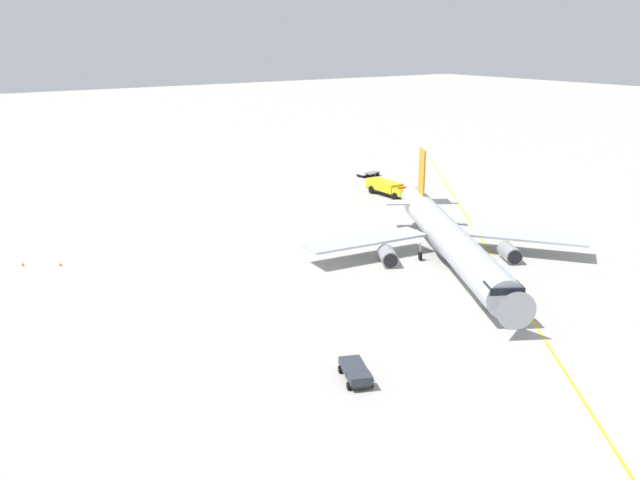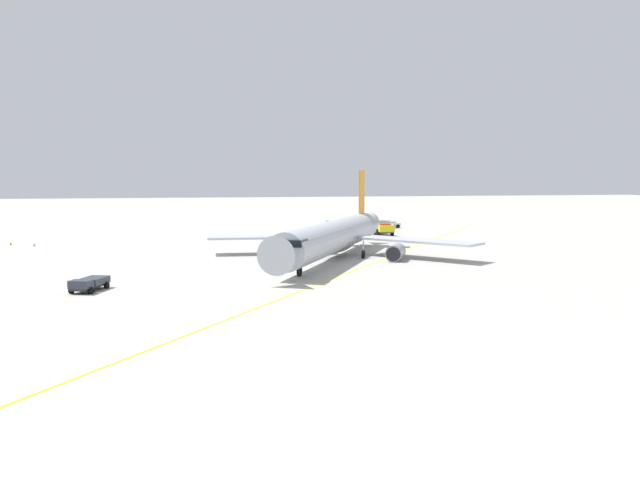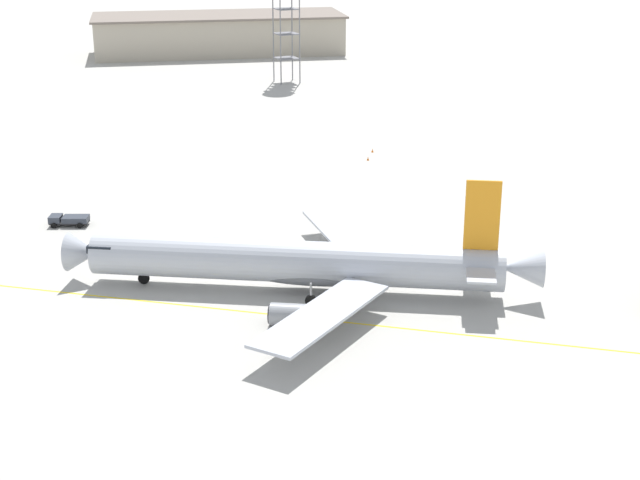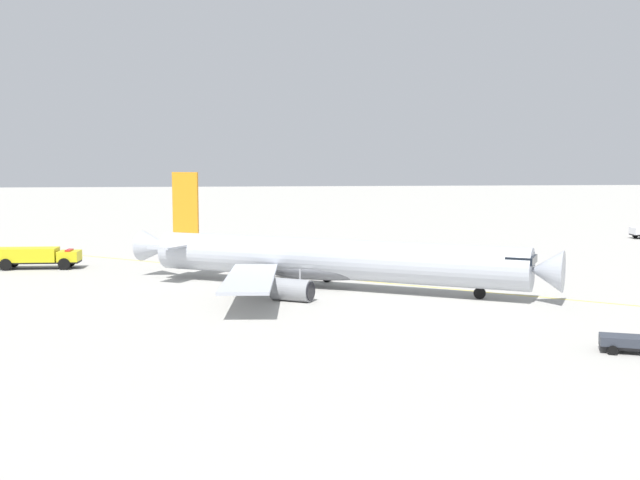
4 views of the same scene
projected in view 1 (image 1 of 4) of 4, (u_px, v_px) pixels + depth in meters
The scene contains 8 objects.
ground_plane at pixel (440, 260), 87.16m from camera, with size 600.00×600.00×0.00m, color #ADAAA3.
airliner_main at pixel (450, 241), 85.28m from camera, with size 41.17×32.75×11.62m.
fire_tender_truck at pixel (388, 187), 121.16m from camera, with size 10.08×3.35×2.50m.
baggage_truck_truck at pixel (355, 372), 56.87m from camera, with size 4.77×3.42×1.22m.
pushback_tug_truck at pixel (367, 172), 137.93m from camera, with size 3.18×4.64×1.30m.
taxiway_centreline at pixel (498, 266), 85.06m from camera, with size 117.05×89.31×0.01m.
safety_cone_near at pixel (60, 264), 84.93m from camera, with size 0.36×0.36×0.55m.
safety_cone_mid at pixel (23, 264), 84.88m from camera, with size 0.36×0.36×0.55m.
Camera 1 is at (59.12, -59.82, 27.62)m, focal length 38.55 mm.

